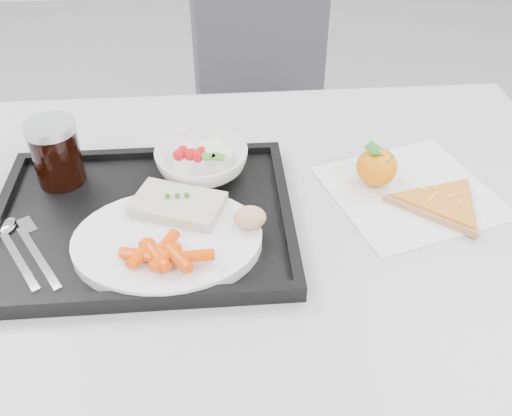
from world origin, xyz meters
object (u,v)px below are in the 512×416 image
(chair, at_px, (267,103))
(tangerine, at_px, (377,167))
(cola_glass, at_px, (56,152))
(dinner_plate, at_px, (168,241))
(salad_bowl, at_px, (202,162))
(table, at_px, (229,246))
(pizza_slice, at_px, (442,203))
(tray, at_px, (144,220))

(chair, distance_m, tangerine, 0.73)
(cola_glass, relative_size, tangerine, 1.23)
(dinner_plate, height_order, salad_bowl, salad_bowl)
(cola_glass, xyz_separation_m, tangerine, (0.51, -0.03, -0.04))
(chair, bearing_deg, table, -100.27)
(tangerine, height_order, pizza_slice, tangerine)
(salad_bowl, xyz_separation_m, cola_glass, (-0.23, -0.00, 0.03))
(salad_bowl, height_order, pizza_slice, salad_bowl)
(tray, xyz_separation_m, salad_bowl, (0.09, 0.11, 0.03))
(tray, xyz_separation_m, pizza_slice, (0.47, 0.00, 0.00))
(tray, distance_m, pizza_slice, 0.47)
(chair, relative_size, pizza_slice, 4.13)
(salad_bowl, bearing_deg, tray, -130.38)
(tangerine, bearing_deg, chair, 99.62)
(tray, bearing_deg, cola_glass, 142.67)
(table, xyz_separation_m, pizza_slice, (0.34, -0.01, 0.08))
(dinner_plate, relative_size, cola_glass, 2.50)
(chair, xyz_separation_m, salad_bowl, (-0.17, -0.64, 0.25))
(dinner_plate, bearing_deg, tray, 121.35)
(chair, xyz_separation_m, dinner_plate, (-0.22, -0.81, 0.24))
(chair, height_order, salad_bowl, chair)
(table, xyz_separation_m, tray, (-0.13, -0.01, 0.08))
(table, xyz_separation_m, cola_glass, (-0.27, 0.09, 0.14))
(tray, bearing_deg, chair, 70.76)
(tray, height_order, cola_glass, cola_glass)
(pizza_slice, bearing_deg, table, 178.24)
(chair, bearing_deg, cola_glass, -121.85)
(chair, distance_m, pizza_slice, 0.81)
(table, bearing_deg, cola_glass, 160.72)
(table, relative_size, cola_glass, 11.11)
(dinner_plate, bearing_deg, salad_bowl, 73.79)
(table, bearing_deg, pizza_slice, -1.76)
(chair, bearing_deg, salad_bowl, -104.89)
(dinner_plate, relative_size, salad_bowl, 1.78)
(salad_bowl, height_order, cola_glass, cola_glass)
(dinner_plate, bearing_deg, tangerine, 22.70)
(chair, xyz_separation_m, pizza_slice, (0.21, -0.75, 0.22))
(dinner_plate, distance_m, cola_glass, 0.25)
(cola_glass, bearing_deg, table, -19.28)
(chair, height_order, tray, chair)
(dinner_plate, xyz_separation_m, tangerine, (0.34, 0.14, 0.01))
(table, height_order, chair, chair)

